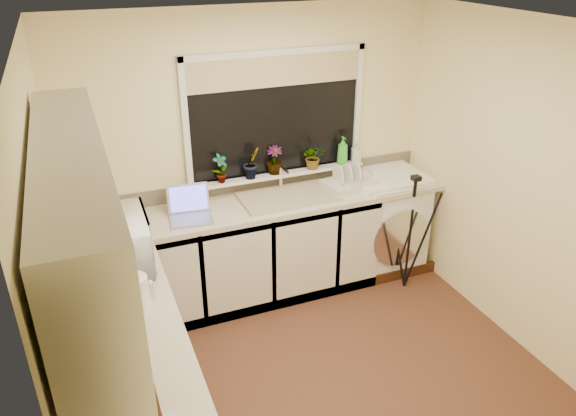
{
  "coord_description": "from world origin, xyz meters",
  "views": [
    {
      "loc": [
        -1.39,
        -2.72,
        2.88
      ],
      "look_at": [
        -0.07,
        0.55,
        1.15
      ],
      "focal_mm": 34.13,
      "sensor_mm": 36.0,
      "label": 1
    }
  ],
  "objects": [
    {
      "name": "upper_cabinet",
      "position": [
        -1.44,
        -0.45,
        1.8
      ],
      "size": [
        0.28,
        1.9,
        0.7
      ],
      "primitive_type": "cube",
      "color": "silver",
      "rests_on": "wall_left"
    },
    {
      "name": "tripod",
      "position": [
        1.2,
        0.8,
        0.55
      ],
      "size": [
        0.59,
        0.59,
        1.1
      ],
      "primitive_type": null,
      "rotation": [
        0.0,
        0.0,
        -0.1
      ],
      "color": "black",
      "rests_on": "floor"
    },
    {
      "name": "splashback_back",
      "position": [
        0.0,
        1.49,
        0.97
      ],
      "size": [
        3.2,
        0.02,
        0.14
      ],
      "primitive_type": "cube",
      "color": "beige",
      "rests_on": "wall_back"
    },
    {
      "name": "kettle",
      "position": [
        -1.22,
        0.1,
        1.0
      ],
      "size": [
        0.16,
        0.16,
        0.21
      ],
      "primitive_type": "cylinder",
      "color": "white",
      "rests_on": "worktop_left"
    },
    {
      "name": "floor",
      "position": [
        0.0,
        0.0,
        0.0
      ],
      "size": [
        3.2,
        3.2,
        0.0
      ],
      "primitive_type": "plane",
      "color": "brown",
      "rests_on": "ground"
    },
    {
      "name": "washing_machine",
      "position": [
        1.17,
        1.25,
        0.48
      ],
      "size": [
        0.69,
        0.66,
        0.96
      ],
      "primitive_type": "cube",
      "rotation": [
        0.0,
        0.0,
        -0.01
      ],
      "color": "white",
      "rests_on": "floor"
    },
    {
      "name": "soap_bottle_green",
      "position": [
        0.81,
        1.4,
        1.18
      ],
      "size": [
        0.1,
        0.1,
        0.26
      ],
      "primitive_type": "imported",
      "rotation": [
        0.0,
        0.0,
        -0.02
      ],
      "color": "green",
      "rests_on": "windowsill"
    },
    {
      "name": "splashback_left",
      "position": [
        -1.59,
        -0.3,
        1.12
      ],
      "size": [
        0.02,
        2.4,
        0.45
      ],
      "primitive_type": "cube",
      "color": "beige",
      "rests_on": "wall_left"
    },
    {
      "name": "cup_left",
      "position": [
        -1.33,
        -0.61,
        0.94
      ],
      "size": [
        0.11,
        0.11,
        0.08
      ],
      "primitive_type": "imported",
      "rotation": [
        0.0,
        0.0,
        -0.25
      ],
      "color": "beige",
      "rests_on": "worktop_left"
    },
    {
      "name": "dish_rack",
      "position": [
        0.78,
        1.2,
        0.93
      ],
      "size": [
        0.47,
        0.38,
        0.06
      ],
      "primitive_type": "cube",
      "rotation": [
        0.0,
        0.0,
        0.13
      ],
      "color": "beige",
      "rests_on": "worktop_back"
    },
    {
      "name": "ceiling",
      "position": [
        0.0,
        0.0,
        2.45
      ],
      "size": [
        3.2,
        3.2,
        0.0
      ],
      "primitive_type": "plane",
      "rotation": [
        3.14,
        0.0,
        0.0
      ],
      "color": "white",
      "rests_on": "ground"
    },
    {
      "name": "base_cabinet_back",
      "position": [
        -0.33,
        1.2,
        0.43
      ],
      "size": [
        2.55,
        0.6,
        0.86
      ],
      "primitive_type": "cube",
      "color": "silver",
      "rests_on": "floor"
    },
    {
      "name": "worktop_back",
      "position": [
        0.0,
        1.2,
        0.88
      ],
      "size": [
        3.2,
        0.6,
        0.04
      ],
      "primitive_type": "cube",
      "color": "beige",
      "rests_on": "base_cabinet_back"
    },
    {
      "name": "microwave",
      "position": [
        -1.25,
        0.65,
        1.07
      ],
      "size": [
        0.42,
        0.61,
        0.34
      ],
      "primitive_type": "imported",
      "rotation": [
        0.0,
        0.0,
        1.55
      ],
      "color": "white",
      "rests_on": "worktop_left"
    },
    {
      "name": "wall_front",
      "position": [
        0.0,
        -1.5,
        1.23
      ],
      "size": [
        3.2,
        0.0,
        3.2
      ],
      "primitive_type": "plane",
      "rotation": [
        -1.57,
        0.0,
        0.0
      ],
      "color": "#FFEEAA",
      "rests_on": "ground"
    },
    {
      "name": "soap_bottle_clear",
      "position": [
        0.95,
        1.41,
        1.14
      ],
      "size": [
        0.1,
        0.1,
        0.18
      ],
      "primitive_type": "imported",
      "rotation": [
        0.0,
        0.0,
        -0.29
      ],
      "color": "#999999",
      "rests_on": "windowsill"
    },
    {
      "name": "worktop_left",
      "position": [
        -1.3,
        -0.3,
        0.88
      ],
      "size": [
        0.6,
        2.4,
        0.04
      ],
      "primitive_type": "cube",
      "color": "beige",
      "rests_on": "base_cabinet_left"
    },
    {
      "name": "windowsill",
      "position": [
        0.2,
        1.43,
        1.04
      ],
      "size": [
        1.6,
        0.14,
        0.03
      ],
      "primitive_type": "cube",
      "color": "white",
      "rests_on": "wall_back"
    },
    {
      "name": "plant_b",
      "position": [
        -0.05,
        1.4,
        1.19
      ],
      "size": [
        0.18,
        0.17,
        0.27
      ],
      "primitive_type": "imported",
      "rotation": [
        0.0,
        0.0,
        0.38
      ],
      "color": "#999999",
      "rests_on": "windowsill"
    },
    {
      "name": "cup_back",
      "position": [
        0.98,
        1.27,
        0.95
      ],
      "size": [
        0.14,
        0.14,
        0.1
      ],
      "primitive_type": "imported",
      "rotation": [
        0.0,
        0.0,
        0.1
      ],
      "color": "silver",
      "rests_on": "worktop_back"
    },
    {
      "name": "plant_a",
      "position": [
        -0.33,
        1.4,
        1.18
      ],
      "size": [
        0.16,
        0.13,
        0.25
      ],
      "primitive_type": "imported",
      "rotation": [
        0.0,
        0.0,
        0.39
      ],
      "color": "#999999",
      "rests_on": "windowsill"
    },
    {
      "name": "window_glass",
      "position": [
        0.2,
        1.49,
        1.55
      ],
      "size": [
        1.5,
        0.02,
        1.0
      ],
      "primitive_type": "cube",
      "color": "black",
      "rests_on": "wall_back"
    },
    {
      "name": "wall_left",
      "position": [
        -1.6,
        0.0,
        1.23
      ],
      "size": [
        0.0,
        3.0,
        3.0
      ],
      "primitive_type": "plane",
      "rotation": [
        1.57,
        0.0,
        1.57
      ],
      "color": "#FFEEAA",
      "rests_on": "ground"
    },
    {
      "name": "laptop",
      "position": [
        -0.66,
        1.17,
        0.96
      ],
      "size": [
        0.37,
        0.38,
        0.23
      ],
      "rotation": [
        0.0,
        0.0,
        -0.12
      ],
      "color": "#96969D",
      "rests_on": "worktop_back"
    },
    {
      "name": "steel_jar",
      "position": [
        -1.32,
        -0.34,
        0.96
      ],
      "size": [
        0.09,
        0.09,
        0.12
      ],
      "primitive_type": "cylinder",
      "color": "silver",
      "rests_on": "worktop_left"
    },
    {
      "name": "faucet",
      "position": [
        0.2,
        1.38,
        1.02
      ],
      "size": [
        0.03,
        0.03,
        0.24
      ],
      "primitive_type": "cylinder",
      "color": "silver",
      "rests_on": "worktop_back"
    },
    {
      "name": "wall_back",
      "position": [
        0.0,
        1.5,
        1.23
      ],
      "size": [
        3.2,
        0.0,
        3.2
      ],
      "primitive_type": "plane",
      "rotation": [
        1.57,
        0.0,
        0.0
      ],
      "color": "#FFEEAA",
      "rests_on": "ground"
    },
    {
      "name": "window_blind",
      "position": [
        0.2,
        1.46,
        1.92
      ],
      "size": [
        1.5,
        0.02,
        0.25
      ],
      "primitive_type": "cube",
      "color": "tan",
      "rests_on": "wall_back"
    },
    {
      "name": "wall_right",
      "position": [
        1.6,
        0.0,
        1.23
      ],
      "size": [
        0.0,
        3.0,
        3.0
      ],
      "primitive_type": "plane",
      "rotation": [
        1.57,
        0.0,
        -1.57
      ],
      "color": "#FFEEAA",
      "rests_on": "ground"
    },
    {
      "name": "sink",
      "position": [
        0.2,
        1.2,
        0.91
      ],
      "size": [
        0.82,
        0.46,
        0.03
      ],
      "primitive_type": "cube",
      "color": "tan",
      "rests_on": "worktop_back"
    },
    {
      "name": "plant_c",
      "position": [
        0.16,
        1.42,
        1.17
      ],
      "size": [
        0.16,
        0.16,
        0.25
      ],
      "primitive_type": "imported",
      "rotation": [
        0.0,
        0.0,
        -0.2
      ],
      "color": "#999999",
      "rests_on": "windowsill"
    },
    {
      "name": "plant_d",
      "position": [
        0.52,
        1.4,
        1.16
      ],
      "size": [
        0.22,
        0.2,
        0.22
      ],
      "primitive_type": "imported",
      "rotation": [
        0.0,
        0.0,
        -0.14
      ],
      "color": "#999999",
      "rests_on": "windowsill"
    }
  ]
}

